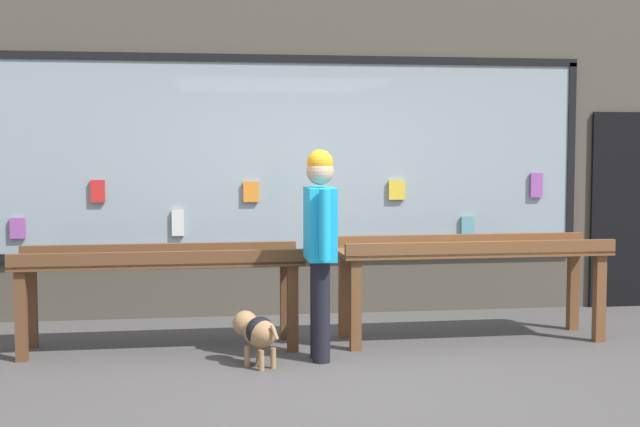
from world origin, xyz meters
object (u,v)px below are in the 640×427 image
(display_table_left, at_px, (160,268))
(small_dog, at_px, (257,331))
(person_browsing, at_px, (320,237))
(display_table_right, at_px, (471,258))

(display_table_left, xyz_separation_m, small_dog, (0.77, -0.71, -0.42))
(small_dog, bearing_deg, person_browsing, -106.57)
(display_table_left, distance_m, person_browsing, 1.44)
(person_browsing, bearing_deg, display_table_left, 66.89)
(display_table_right, bearing_deg, person_browsing, -158.52)
(small_dog, bearing_deg, display_table_right, -101.29)
(display_table_right, bearing_deg, small_dog, -160.35)
(display_table_right, relative_size, person_browsing, 1.41)
(display_table_left, distance_m, display_table_right, 2.74)
(display_table_right, distance_m, small_dog, 2.15)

